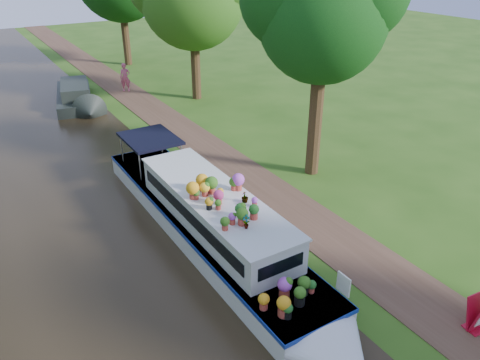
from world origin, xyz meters
The scene contains 9 objects.
ground centered at (0.00, 0.00, 0.00)m, with size 100.00×100.00×0.00m, color #274C13.
canal_water centered at (-6.00, 0.00, 0.01)m, with size 10.00×100.00×0.02m, color black.
towpath centered at (1.20, 0.00, 0.01)m, with size 2.20×100.00×0.03m, color #472F21.
plant_boat centered at (-2.25, 0.46, 0.85)m, with size 2.29×13.52×2.27m.
tree_near_overhang centered at (3.79, 3.06, 6.60)m, with size 5.52×5.28×8.99m.
second_boat centered at (-2.24, 17.62, 0.53)m, with size 3.23×7.11×1.31m.
sandwich_board centered at (1.52, -6.23, 0.46)m, with size 0.62×0.52×0.96m.
pedestrian_pink centered at (1.26, 18.75, 0.93)m, with size 0.65×0.43×1.79m, color pink.
verge_plant centered at (-0.60, -1.66, 0.23)m, with size 0.41×0.35×0.45m, color #1E601C.
Camera 1 is at (-8.15, -10.57, 8.69)m, focal length 35.00 mm.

